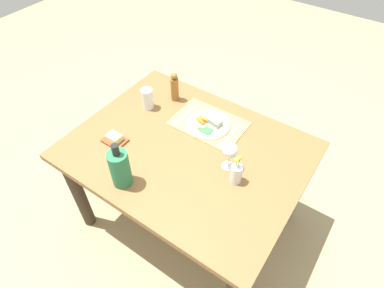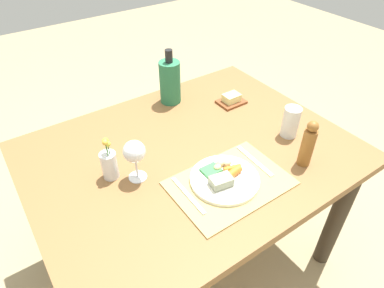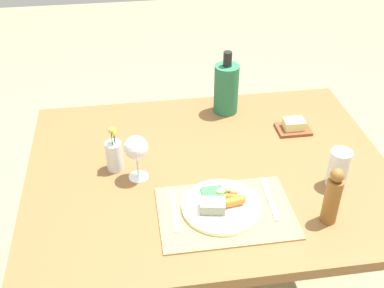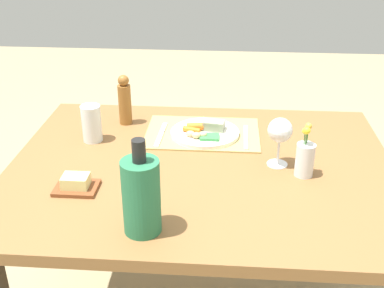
% 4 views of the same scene
% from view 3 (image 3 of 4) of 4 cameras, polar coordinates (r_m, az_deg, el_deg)
% --- Properties ---
extents(dining_table, '(1.29, 1.00, 0.74)m').
position_cam_3_polar(dining_table, '(1.81, 1.98, -5.66)').
color(dining_table, brown).
rests_on(dining_table, ground_plane).
extents(placemat, '(0.43, 0.30, 0.01)m').
position_cam_3_polar(placemat, '(1.55, 3.99, -8.05)').
color(placemat, tan).
rests_on(placemat, dining_table).
extents(dinner_plate, '(0.26, 0.26, 0.05)m').
position_cam_3_polar(dinner_plate, '(1.56, 3.46, -7.15)').
color(dinner_plate, white).
rests_on(dinner_plate, placemat).
extents(fork, '(0.02, 0.20, 0.00)m').
position_cam_3_polar(fork, '(1.55, -2.19, -7.67)').
color(fork, silver).
rests_on(fork, placemat).
extents(knife, '(0.02, 0.20, 0.00)m').
position_cam_3_polar(knife, '(1.61, 9.15, -6.40)').
color(knife, silver).
rests_on(knife, placemat).
extents(wine_glass, '(0.08, 0.08, 0.17)m').
position_cam_3_polar(wine_glass, '(1.62, -6.57, -0.55)').
color(wine_glass, white).
rests_on(wine_glass, dining_table).
extents(butter_dish, '(0.13, 0.10, 0.05)m').
position_cam_3_polar(butter_dish, '(1.96, 11.87, 2.04)').
color(butter_dish, brown).
rests_on(butter_dish, dining_table).
extents(water_tumbler, '(0.07, 0.07, 0.14)m').
position_cam_3_polar(water_tumbler, '(1.69, 16.82, -3.00)').
color(water_tumbler, silver).
rests_on(water_tumbler, dining_table).
extents(cooler_bottle, '(0.10, 0.10, 0.27)m').
position_cam_3_polar(cooler_bottle, '(2.00, 4.06, 6.59)').
color(cooler_bottle, '#29714A').
rests_on(cooler_bottle, dining_table).
extents(pepper_mill, '(0.05, 0.05, 0.20)m').
position_cam_3_polar(pepper_mill, '(1.53, 16.22, -6.00)').
color(pepper_mill, brown).
rests_on(pepper_mill, dining_table).
extents(flower_vase, '(0.06, 0.06, 0.18)m').
position_cam_3_polar(flower_vase, '(1.71, -9.15, -1.20)').
color(flower_vase, silver).
rests_on(flower_vase, dining_table).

